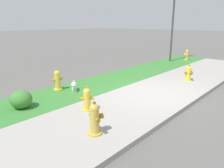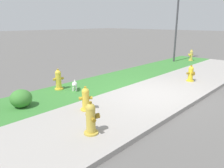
# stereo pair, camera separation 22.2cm
# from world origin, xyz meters

# --- Properties ---
(ground_plane) EXTENTS (120.00, 120.00, 0.00)m
(ground_plane) POSITION_xyz_m (0.00, 0.00, 0.00)
(ground_plane) COLOR #5B5956
(sidewalk_pavement) EXTENTS (18.00, 2.60, 0.01)m
(sidewalk_pavement) POSITION_xyz_m (0.00, 0.00, 0.01)
(sidewalk_pavement) COLOR #9E9993
(sidewalk_pavement) RESTS_ON ground
(grass_verge) EXTENTS (18.00, 2.09, 0.01)m
(grass_verge) POSITION_xyz_m (0.00, 2.35, 0.00)
(grass_verge) COLOR #387A33
(grass_verge) RESTS_ON ground
(street_curb) EXTENTS (18.00, 0.16, 0.12)m
(street_curb) POSITION_xyz_m (0.00, -1.38, 0.06)
(street_curb) COLOR #9E9993
(street_curb) RESTS_ON ground
(fire_hydrant_near_corner) EXTENTS (0.40, 0.37, 0.78)m
(fire_hydrant_near_corner) POSITION_xyz_m (-1.91, 2.87, 0.37)
(fire_hydrant_near_corner) COLOR gold
(fire_hydrant_near_corner) RESTS_ON ground
(fire_hydrant_across_street) EXTENTS (0.38, 0.36, 0.69)m
(fire_hydrant_across_street) POSITION_xyz_m (2.53, -0.18, 0.33)
(fire_hydrant_across_street) COLOR yellow
(fire_hydrant_across_street) RESTS_ON ground
(fire_hydrant_by_grass_verge) EXTENTS (0.37, 0.33, 0.72)m
(fire_hydrant_by_grass_verge) POSITION_xyz_m (7.44, 1.99, 0.34)
(fire_hydrant_by_grass_verge) COLOR gold
(fire_hydrant_by_grass_verge) RESTS_ON ground
(fire_hydrant_at_driveway) EXTENTS (0.36, 0.35, 0.70)m
(fire_hydrant_at_driveway) POSITION_xyz_m (-2.52, 0.62, 0.34)
(fire_hydrant_at_driveway) COLOR gold
(fire_hydrant_at_driveway) RESTS_ON ground
(fire_hydrant_far_end) EXTENTS (0.37, 0.40, 0.77)m
(fire_hydrant_far_end) POSITION_xyz_m (-3.32, -0.51, 0.37)
(fire_hydrant_far_end) COLOR gold
(fire_hydrant_far_end) RESTS_ON ground
(small_white_dog) EXTENTS (0.40, 0.44, 0.39)m
(small_white_dog) POSITION_xyz_m (-1.60, 2.33, 0.22)
(small_white_dog) COLOR white
(small_white_dog) RESTS_ON ground
(street_lamp) EXTENTS (0.32, 0.32, 5.34)m
(street_lamp) POSITION_xyz_m (6.44, 2.65, 3.46)
(street_lamp) COLOR #3D3D42
(street_lamp) RESTS_ON ground
(shrub_bush_mid_verge) EXTENTS (0.62, 0.62, 0.53)m
(shrub_bush_mid_verge) POSITION_xyz_m (-3.65, 2.18, 0.26)
(shrub_bush_mid_verge) COLOR #3D7F33
(shrub_bush_mid_verge) RESTS_ON ground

